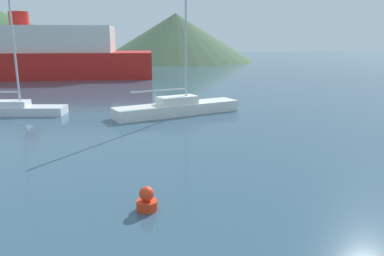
{
  "coord_description": "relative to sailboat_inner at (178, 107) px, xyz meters",
  "views": [
    {
      "loc": [
        -3.35,
        0.6,
        4.57
      ],
      "look_at": [
        0.58,
        14.0,
        1.2
      ],
      "focal_mm": 35.0,
      "sensor_mm": 36.0,
      "label": 1
    }
  ],
  "objects": [
    {
      "name": "sailboat_inner",
      "position": [
        0.0,
        0.0,
        0.0
      ],
      "size": [
        8.12,
        3.37,
        8.63
      ],
      "rotation": [
        0.0,
        0.0,
        0.23
      ],
      "color": "white",
      "rests_on": "ground_plane"
    },
    {
      "name": "sailboat_outer",
      "position": [
        -9.67,
        2.75,
        -0.03
      ],
      "size": [
        6.44,
        3.12,
        9.57
      ],
      "rotation": [
        0.0,
        0.0,
        -0.28
      ],
      "color": "silver",
      "rests_on": "ground_plane"
    },
    {
      "name": "ferry_distant",
      "position": [
        -12.04,
        26.67,
        2.16
      ],
      "size": [
        31.1,
        13.5,
        7.53
      ],
      "rotation": [
        0.0,
        0.0,
        -0.17
      ],
      "color": "red",
      "rests_on": "ground_plane"
    },
    {
      "name": "buoy_marker",
      "position": [
        -4.03,
        -12.51,
        -0.18
      ],
      "size": [
        0.58,
        0.58,
        0.67
      ],
      "color": "red",
      "rests_on": "ground_plane"
    },
    {
      "name": "hill_central",
      "position": [
        13.24,
        53.72,
        4.25
      ],
      "size": [
        31.56,
        31.56,
        9.41
      ],
      "color": "#4C6647",
      "rests_on": "ground_plane"
    }
  ]
}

